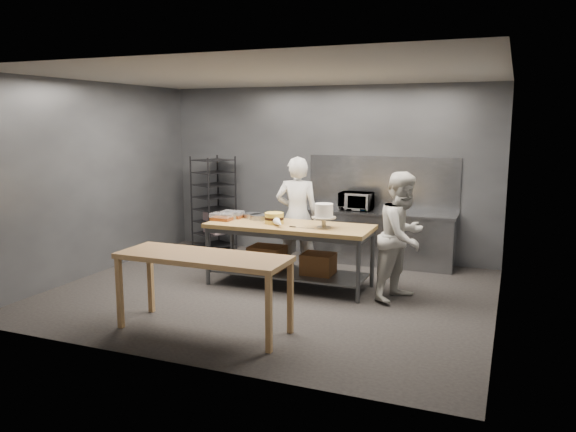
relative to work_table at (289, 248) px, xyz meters
The scene contains 16 objects.
ground 0.72m from the work_table, 104.89° to the right, with size 6.00×6.00×0.00m, color black.
back_wall 2.28m from the work_table, 93.06° to the left, with size 6.00×0.04×3.00m, color #4C4F54.
work_table is the anchor object (origin of this frame).
near_counter 2.05m from the work_table, 96.67° to the right, with size 2.00×0.70×0.90m.
back_counter 1.98m from the work_table, 63.23° to the left, with size 2.60×0.60×0.90m.
splashback_panel 2.38m from the work_table, 66.68° to the left, with size 2.60×0.02×0.90m, color slate.
speed_rack 2.78m from the work_table, 142.58° to the left, with size 0.82×0.84×1.75m.
chef_behind 0.78m from the work_table, 101.09° to the left, with size 0.68×0.44×1.86m, color silver.
chef_right 1.67m from the work_table, ahead, with size 0.84×0.66×1.74m, color silver.
microwave 1.90m from the work_table, 73.58° to the left, with size 0.54×0.37×0.30m, color black.
frosted_cake_stand 0.80m from the work_table, ahead, with size 0.34×0.34×0.34m.
layer_cake 0.48m from the work_table, behind, with size 0.28×0.28×0.16m.
cake_pans 0.89m from the work_table, 166.06° to the left, with size 0.76×0.40×0.07m.
piping_bag 0.49m from the work_table, 101.50° to the right, with size 0.12×0.12×0.38m, color white.
offset_spatula 0.46m from the work_table, 41.97° to the right, with size 0.37×0.02×0.02m.
pastry_clamshells 1.10m from the work_table, behind, with size 0.36×0.46×0.11m.
Camera 1 is at (3.10, -6.98, 2.40)m, focal length 35.00 mm.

